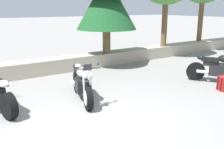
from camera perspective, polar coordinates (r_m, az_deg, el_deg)
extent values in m
plane|color=gray|center=(5.65, -4.71, -11.05)|extent=(120.00, 120.00, 0.00)
cube|color=#A89E89|center=(9.81, -18.89, 1.17)|extent=(36.00, 0.80, 0.55)
cylinder|color=black|center=(6.21, -22.22, -6.59)|extent=(0.30, 0.64, 0.62)
ellipsoid|color=white|center=(6.18, -23.22, -1.90)|extent=(0.27, 0.32, 0.16)
cylinder|color=silver|center=(6.46, -21.87, -5.26)|extent=(0.19, 0.39, 0.11)
cylinder|color=black|center=(6.30, -5.38, -5.22)|extent=(0.31, 0.63, 0.62)
cylinder|color=black|center=(7.64, -7.72, -1.65)|extent=(0.35, 0.65, 0.62)
cylinder|color=silver|center=(6.30, -5.38, -5.22)|extent=(0.26, 0.41, 0.38)
cube|color=black|center=(6.98, -6.77, -2.36)|extent=(0.45, 0.55, 0.34)
cube|color=#2D2D30|center=(6.83, -6.66, -1.00)|extent=(0.45, 1.09, 0.12)
ellipsoid|color=#BCBCC1|center=(6.63, -6.46, 0.49)|extent=(0.48, 0.60, 0.26)
cube|color=black|center=(7.10, -7.22, 0.94)|extent=(0.41, 0.61, 0.12)
ellipsoid|color=#BCBCC1|center=(7.38, -7.66, 1.78)|extent=(0.29, 0.33, 0.16)
cylinder|color=#2D2D30|center=(6.16, -5.71, 1.32)|extent=(0.64, 0.23, 0.04)
sphere|color=silver|center=(6.08, -4.75, -0.21)|extent=(0.13, 0.13, 0.13)
sphere|color=silver|center=(6.05, -6.04, -0.31)|extent=(0.13, 0.13, 0.13)
cube|color=#26282D|center=(6.05, -5.52, 1.66)|extent=(0.22, 0.15, 0.18)
cylinder|color=silver|center=(7.37, -8.63, -1.89)|extent=(0.22, 0.40, 0.11)
cylinder|color=silver|center=(6.24, -4.74, -1.91)|extent=(0.09, 0.17, 0.73)
cylinder|color=silver|center=(6.20, -6.36, -2.05)|extent=(0.09, 0.17, 0.73)
sphere|color=#2D2D30|center=(6.24, -3.11, 2.50)|extent=(0.07, 0.07, 0.07)
sphere|color=#2D2D30|center=(6.13, -8.55, 2.11)|extent=(0.07, 0.07, 0.07)
cylinder|color=black|center=(9.28, 18.29, 0.68)|extent=(0.47, 0.63, 0.62)
cube|color=black|center=(9.21, 22.47, 0.84)|extent=(0.52, 0.58, 0.34)
cube|color=#2D2D30|center=(9.17, 23.21, 1.98)|extent=(0.68, 1.02, 0.12)
cube|color=black|center=(9.15, 21.26, 3.18)|extent=(0.51, 0.61, 0.12)
ellipsoid|color=black|center=(9.16, 19.41, 3.62)|extent=(0.33, 0.35, 0.16)
cylinder|color=silver|center=(9.09, 19.69, 0.60)|extent=(0.29, 0.38, 0.11)
cube|color=#A31E1E|center=(8.39, 23.55, -1.92)|extent=(0.28, 0.35, 0.44)
ellipsoid|color=#A31E1E|center=(8.34, 23.70, -0.54)|extent=(0.26, 0.33, 0.08)
cube|color=#591010|center=(8.39, 22.66, -1.69)|extent=(0.05, 0.06, 0.37)
cube|color=#591010|center=(8.26, 23.31, -2.00)|extent=(0.05, 0.06, 0.37)
cylinder|color=brown|center=(10.88, -1.24, 8.36)|extent=(0.34, 0.34, 1.36)
cone|color=#194C23|center=(10.81, -1.28, 15.88)|extent=(2.52, 2.52, 2.17)
cylinder|color=brown|center=(13.11, 11.72, 11.42)|extent=(0.28, 0.28, 2.38)
cylinder|color=brown|center=(15.85, 19.29, 11.67)|extent=(0.28, 0.28, 2.50)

